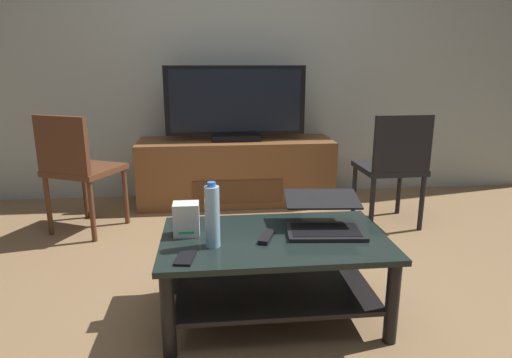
{
  "coord_description": "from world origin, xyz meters",
  "views": [
    {
      "loc": [
        -0.23,
        -1.99,
        1.21
      ],
      "look_at": [
        0.02,
        0.43,
        0.56
      ],
      "focal_mm": 30.99,
      "sensor_mm": 36.0,
      "label": 1
    }
  ],
  "objects_px": {
    "side_chair": "(77,166)",
    "tv_remote": "(267,237)",
    "coffee_table": "(274,261)",
    "router_box": "(186,219)",
    "television": "(236,105)",
    "dining_chair": "(394,164)",
    "laptop": "(324,218)",
    "cell_phone": "(185,258)",
    "water_bottle_near": "(212,216)",
    "media_cabinet": "(236,171)"
  },
  "relations": [
    {
      "from": "coffee_table",
      "to": "tv_remote",
      "type": "xyz_separation_m",
      "value": [
        -0.04,
        -0.02,
        0.14
      ]
    },
    {
      "from": "television",
      "to": "laptop",
      "type": "xyz_separation_m",
      "value": [
        0.32,
        -1.76,
        -0.39
      ]
    },
    {
      "from": "router_box",
      "to": "water_bottle_near",
      "type": "xyz_separation_m",
      "value": [
        0.12,
        -0.15,
        0.06
      ]
    },
    {
      "from": "side_chair",
      "to": "media_cabinet",
      "type": "bearing_deg",
      "value": 27.94
    },
    {
      "from": "media_cabinet",
      "to": "laptop",
      "type": "bearing_deg",
      "value": -79.78
    },
    {
      "from": "side_chair",
      "to": "laptop",
      "type": "relative_size",
      "value": 2.18
    },
    {
      "from": "cell_phone",
      "to": "tv_remote",
      "type": "height_order",
      "value": "tv_remote"
    },
    {
      "from": "water_bottle_near",
      "to": "television",
      "type": "bearing_deg",
      "value": 83.37
    },
    {
      "from": "side_chair",
      "to": "router_box",
      "type": "xyz_separation_m",
      "value": [
        0.82,
        -1.16,
        -0.01
      ]
    },
    {
      "from": "coffee_table",
      "to": "cell_phone",
      "type": "distance_m",
      "value": 0.47
    },
    {
      "from": "coffee_table",
      "to": "router_box",
      "type": "relative_size",
      "value": 6.71
    },
    {
      "from": "television",
      "to": "tv_remote",
      "type": "bearing_deg",
      "value": -89.13
    },
    {
      "from": "television",
      "to": "cell_phone",
      "type": "relative_size",
      "value": 8.44
    },
    {
      "from": "side_chair",
      "to": "tv_remote",
      "type": "height_order",
      "value": "side_chair"
    },
    {
      "from": "coffee_table",
      "to": "router_box",
      "type": "height_order",
      "value": "router_box"
    },
    {
      "from": "coffee_table",
      "to": "water_bottle_near",
      "type": "distance_m",
      "value": 0.4
    },
    {
      "from": "television",
      "to": "dining_chair",
      "type": "height_order",
      "value": "television"
    },
    {
      "from": "router_box",
      "to": "cell_phone",
      "type": "xyz_separation_m",
      "value": [
        0.0,
        -0.27,
        -0.07
      ]
    },
    {
      "from": "media_cabinet",
      "to": "cell_phone",
      "type": "bearing_deg",
      "value": -99.38
    },
    {
      "from": "side_chair",
      "to": "cell_phone",
      "type": "relative_size",
      "value": 6.19
    },
    {
      "from": "dining_chair",
      "to": "side_chair",
      "type": "bearing_deg",
      "value": 177.32
    },
    {
      "from": "coffee_table",
      "to": "side_chair",
      "type": "relative_size",
      "value": 1.22
    },
    {
      "from": "coffee_table",
      "to": "dining_chair",
      "type": "distance_m",
      "value": 1.55
    },
    {
      "from": "coffee_table",
      "to": "cell_phone",
      "type": "bearing_deg",
      "value": -153.19
    },
    {
      "from": "side_chair",
      "to": "tv_remote",
      "type": "bearing_deg",
      "value": -46.45
    },
    {
      "from": "dining_chair",
      "to": "water_bottle_near",
      "type": "distance_m",
      "value": 1.8
    },
    {
      "from": "laptop",
      "to": "router_box",
      "type": "relative_size",
      "value": 2.51
    },
    {
      "from": "side_chair",
      "to": "laptop",
      "type": "bearing_deg",
      "value": -38.12
    },
    {
      "from": "media_cabinet",
      "to": "side_chair",
      "type": "distance_m",
      "value": 1.33
    },
    {
      "from": "media_cabinet",
      "to": "side_chair",
      "type": "height_order",
      "value": "side_chair"
    },
    {
      "from": "side_chair",
      "to": "water_bottle_near",
      "type": "bearing_deg",
      "value": -54.33
    },
    {
      "from": "television",
      "to": "tv_remote",
      "type": "height_order",
      "value": "television"
    },
    {
      "from": "cell_phone",
      "to": "tv_remote",
      "type": "bearing_deg",
      "value": 35.79
    },
    {
      "from": "media_cabinet",
      "to": "laptop",
      "type": "height_order",
      "value": "laptop"
    },
    {
      "from": "dining_chair",
      "to": "laptop",
      "type": "relative_size",
      "value": 2.15
    },
    {
      "from": "television",
      "to": "cell_phone",
      "type": "xyz_separation_m",
      "value": [
        -0.34,
        -2.03,
        -0.44
      ]
    },
    {
      "from": "television",
      "to": "water_bottle_near",
      "type": "relative_size",
      "value": 3.98
    },
    {
      "from": "water_bottle_near",
      "to": "cell_phone",
      "type": "bearing_deg",
      "value": -133.35
    },
    {
      "from": "side_chair",
      "to": "laptop",
      "type": "distance_m",
      "value": 1.89
    },
    {
      "from": "side_chair",
      "to": "coffee_table",
      "type": "bearing_deg",
      "value": -45.01
    },
    {
      "from": "water_bottle_near",
      "to": "tv_remote",
      "type": "bearing_deg",
      "value": 13.18
    },
    {
      "from": "television",
      "to": "side_chair",
      "type": "relative_size",
      "value": 1.36
    },
    {
      "from": "cell_phone",
      "to": "television",
      "type": "bearing_deg",
      "value": 89.83
    },
    {
      "from": "coffee_table",
      "to": "media_cabinet",
      "type": "relative_size",
      "value": 0.63
    },
    {
      "from": "laptop",
      "to": "cell_phone",
      "type": "relative_size",
      "value": 2.84
    },
    {
      "from": "television",
      "to": "laptop",
      "type": "distance_m",
      "value": 1.83
    },
    {
      "from": "coffee_table",
      "to": "laptop",
      "type": "height_order",
      "value": "laptop"
    },
    {
      "from": "coffee_table",
      "to": "television",
      "type": "xyz_separation_m",
      "value": [
        -0.07,
        1.82,
        0.57
      ]
    },
    {
      "from": "dining_chair",
      "to": "water_bottle_near",
      "type": "relative_size",
      "value": 2.89
    },
    {
      "from": "laptop",
      "to": "tv_remote",
      "type": "relative_size",
      "value": 2.48
    }
  ]
}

